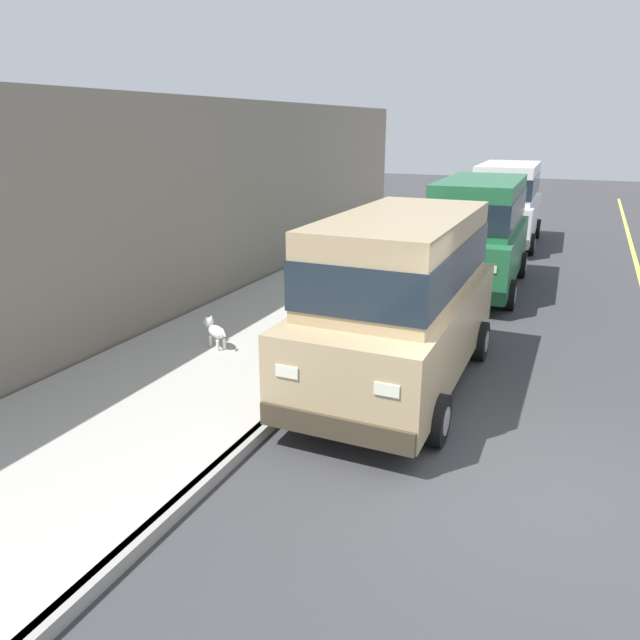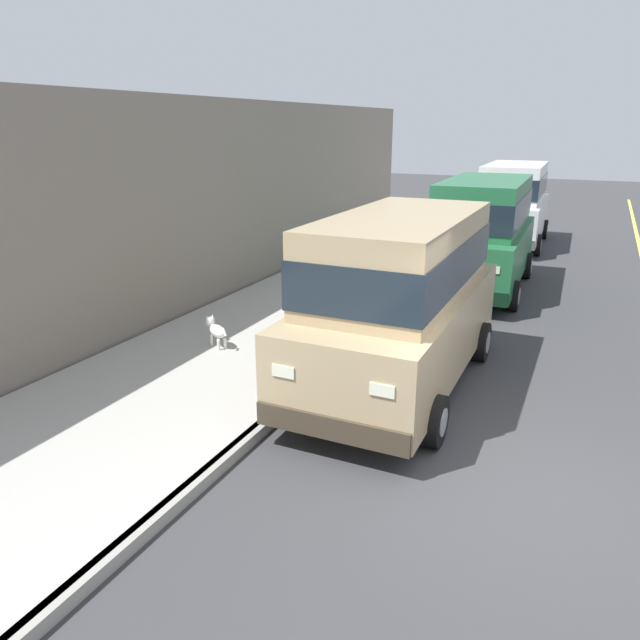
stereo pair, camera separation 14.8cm
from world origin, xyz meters
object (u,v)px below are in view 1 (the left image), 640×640
at_px(car_tan_van, 400,294).
at_px(car_green_van, 478,229).
at_px(dog_white, 215,330).
at_px(car_white_van, 506,200).

relative_size(car_tan_van, car_green_van, 0.99).
xyz_separation_m(car_tan_van, dog_white, (-3.13, -0.10, -0.97)).
height_order(car_tan_van, dog_white, car_tan_van).
relative_size(car_tan_van, dog_white, 7.22).
relative_size(car_tan_van, car_white_van, 0.99).
distance_m(car_tan_van, car_green_van, 6.00).
bearing_deg(car_tan_van, dog_white, -178.22).
bearing_deg(dog_white, car_tan_van, 1.78).
xyz_separation_m(car_tan_van, car_green_van, (0.05, 6.00, 0.00)).
height_order(car_green_van, dog_white, car_green_van).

